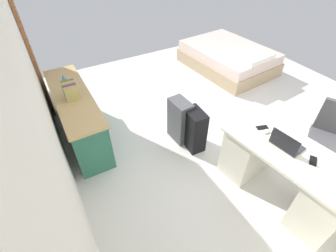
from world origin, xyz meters
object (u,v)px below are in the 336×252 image
Objects in this scene: suitcase_black at (194,130)px; computer_mouse at (267,131)px; bed at (228,58)px; suitcase_spare_grey at (180,120)px; laptop at (286,144)px; cell_phone_near_laptop at (313,161)px; desk at (283,173)px; credenza at (78,116)px; office_chair at (327,142)px; figurine_small at (64,78)px; cell_phone_by_mouse at (262,127)px.

computer_mouse reaches higher than suitcase_black.
suitcase_spare_grey is at bearing 123.43° from bed.
laptop is 0.29m from cell_phone_near_laptop.
computer_mouse is at bearing 2.71° from desk.
suitcase_spare_grey is at bearing -122.00° from credenza.
suitcase_black is (1.14, 1.27, -0.10)m from office_chair.
credenza is (2.23, 1.77, -0.01)m from desk.
credenza is 2.80m from laptop.
office_chair is 1.71m from suitcase_black.
computer_mouse is at bearing -142.67° from figurine_small.
computer_mouse is at bearing -172.45° from cell_phone_by_mouse.
laptop is at bearing 16.32° from desk.
suitcase_spare_grey is (1.39, 1.35, -0.08)m from office_chair.
office_chair reaches higher than cell_phone_by_mouse.
suitcase_spare_grey is 1.49m from laptop.
figurine_small is (2.23, 1.77, 0.06)m from cell_phone_by_mouse.
bed is 3.04m from computer_mouse.
cell_phone_by_mouse is at bearing -141.44° from figurine_small.
figurine_small is (1.48, 1.36, 0.49)m from suitcase_black.
cell_phone_by_mouse is at bearing -147.45° from suitcase_black.
bed is 5.99× the size of laptop.
credenza reaches higher than suitcase_black.
suitcase_black is (-1.05, -1.36, -0.06)m from credenza.
credenza is 3.06m from cell_phone_near_laptop.
credenza is at bearing 55.91° from suitcase_black.
office_chair reaches higher than suitcase_spare_grey.
credenza is 5.38× the size of laptop.
laptop reaches higher than cell_phone_near_laptop.
laptop is at bearing -140.81° from credenza.
bed is at bearing -59.45° from suitcase_spare_grey.
cell_phone_near_laptop is at bearing -162.22° from desk.
desk is 2.85m from credenza.
cell_phone_near_laptop is at bearing 106.22° from office_chair.
credenza and cell_phone_by_mouse have the same top height.
figurine_small reaches higher than cell_phone_near_laptop.
suitcase_spare_grey is 2.01× the size of laptop.
suitcase_black is 5.74× the size of figurine_small.
bed is (0.61, -3.42, -0.13)m from credenza.
computer_mouse is 0.74× the size of cell_phone_near_laptop.
figurine_small is (0.43, 0.00, 0.43)m from credenza.
cell_phone_by_mouse is at bearing -17.45° from computer_mouse.
office_chair reaches higher than desk.
suitcase_spare_grey is 6.71× the size of computer_mouse.
cell_phone_near_laptop reaches higher than suitcase_spare_grey.
suitcase_spare_grey is at bearing 44.21° from office_chair.
bed is at bearing -47.42° from suitcase_black.
cell_phone_by_mouse is at bearing -156.69° from suitcase_spare_grey.
office_chair is 3.73m from figurine_small.
figurine_small is at bearing 33.74° from desk.
credenza is 18.00× the size of computer_mouse.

